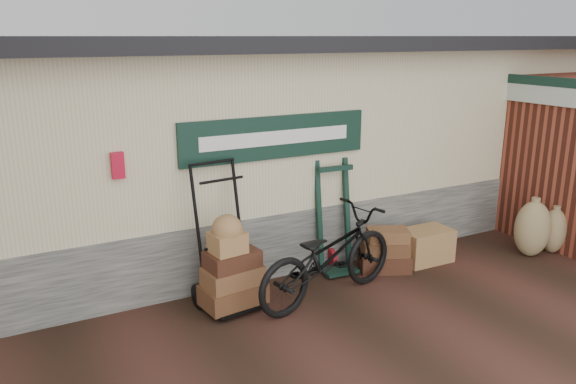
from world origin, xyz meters
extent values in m
plane|color=black|center=(0.00, 0.00, 0.00)|extent=(80.00, 80.00, 0.00)
cube|color=#4C4C47|center=(0.00, 2.75, 0.45)|extent=(14.00, 3.54, 0.90)
cube|color=beige|center=(0.00, 2.75, 1.95)|extent=(14.00, 3.50, 2.10)
cube|color=black|center=(0.00, 2.60, 3.10)|extent=(14.40, 4.10, 0.20)
cube|color=black|center=(-0.30, 0.97, 1.95)|extent=(2.60, 0.06, 0.55)
cube|color=white|center=(-0.30, 0.94, 1.95)|extent=(2.10, 0.01, 0.18)
cube|color=red|center=(-2.30, 0.97, 1.80)|extent=(0.14, 0.10, 0.30)
cube|color=maroon|center=(4.70, 1.20, 1.30)|extent=(1.60, 4.50, 2.60)
cube|color=#194C2D|center=(3.88, 0.20, 2.35)|extent=(0.04, 2.40, 0.28)
cube|color=black|center=(3.88, 0.20, 2.55)|extent=(0.05, 2.50, 0.14)
cube|color=brown|center=(1.90, 0.49, 0.24)|extent=(0.75, 0.50, 0.49)
imported|color=black|center=(-0.02, 0.12, 0.64)|extent=(1.21, 2.30, 1.27)
ellipsoid|color=#8C6F4B|center=(3.44, -0.10, 0.43)|extent=(0.67, 0.63, 0.85)
ellipsoid|color=#8C6F4B|center=(3.85, -0.17, 0.35)|extent=(0.54, 0.50, 0.70)
camera|label=1|loc=(-3.51, -5.36, 3.20)|focal=35.00mm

